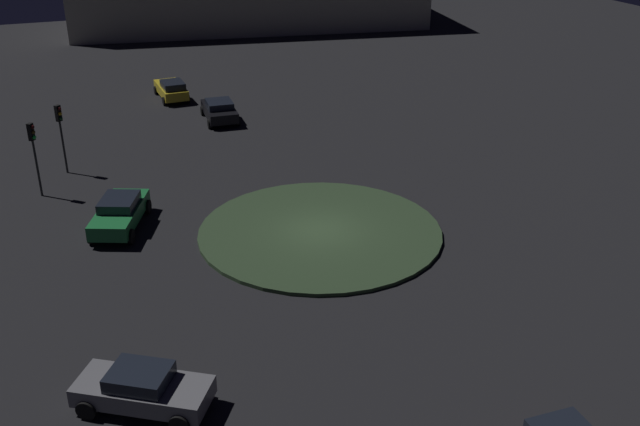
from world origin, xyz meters
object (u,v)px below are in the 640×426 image
Objects in this scene: car_green at (120,212)px; traffic_light_southwest_near at (60,125)px; car_black at (219,110)px; car_yellow at (171,89)px; car_grey at (143,389)px; traffic_light_southwest at (34,145)px.

car_green is 1.23× the size of traffic_light_southwest_near.
car_black is 0.98× the size of car_yellow.
car_grey reaches higher than car_black.
traffic_light_southwest_near is at bearing 35.77° from car_green.
traffic_light_southwest is (9.04, -11.80, 2.11)m from car_black.
traffic_light_southwest_near reaches higher than car_green.
traffic_light_southwest_near is at bearing 144.63° from car_yellow.
car_grey is at bearing -38.47° from traffic_light_southwest_near.
car_yellow is 0.97× the size of car_grey.
car_black is at bearing -75.75° from car_grey.
car_yellow is 1.11× the size of traffic_light_southwest_near.
traffic_light_southwest_near is at bearing 124.65° from car_black.
car_green is (14.33, -8.39, 0.06)m from car_black.
car_black is at bearing -163.29° from car_yellow.
car_black is 1.09× the size of traffic_light_southwest_near.
traffic_light_southwest_near is (6.16, -10.34, 2.08)m from car_black.
car_black is 16.61m from car_green.
car_yellow is 18.23m from traffic_light_southwest.
car_green reaches higher than car_yellow.
traffic_light_southwest is 3.23m from traffic_light_southwest_near.
car_green is 1.11× the size of car_yellow.
car_green is 6.62m from traffic_light_southwest.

